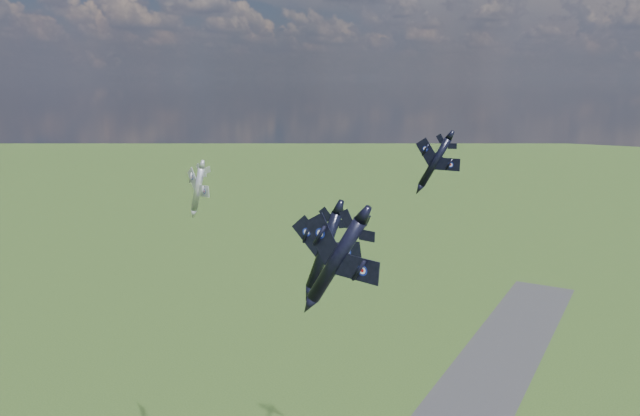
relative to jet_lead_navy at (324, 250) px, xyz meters
The scene contains 4 objects.
jet_lead_navy is the anchor object (origin of this frame).
jet_right_navy 20.12m from the jet_lead_navy, 57.36° to the right, with size 10.94×15.25×3.16m, color black, non-canonical shape.
jet_high_navy 32.69m from the jet_lead_navy, 81.02° to the left, with size 9.39×13.09×2.71m, color black, non-canonical shape.
jet_left_silver 36.53m from the jet_lead_navy, 157.87° to the left, with size 8.89×12.40×2.56m, color #A0A1AA, non-canonical shape.
Camera 1 is at (47.03, -66.15, 102.10)m, focal length 35.00 mm.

